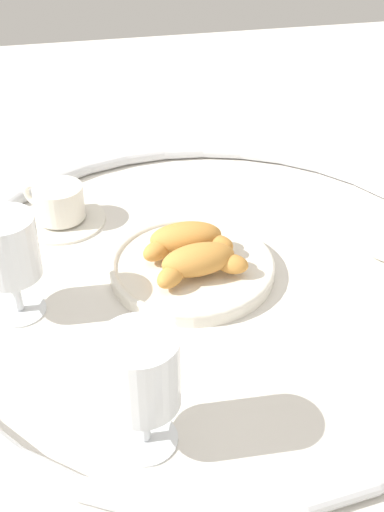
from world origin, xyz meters
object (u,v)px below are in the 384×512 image
at_px(croissant_large, 186,240).
at_px(juice_glass_left, 8,253).
at_px(croissant_small, 199,262).
at_px(coffee_cup_near, 59,207).
at_px(pastry_plate, 192,267).
at_px(juice_glass_right, 141,376).

bearing_deg(croissant_large, juice_glass_left, 13.42).
relative_size(croissant_small, coffee_cup_near, 1.00).
distance_m(pastry_plate, juice_glass_right, 0.30).
height_order(pastry_plate, juice_glass_right, juice_glass_right).
bearing_deg(coffee_cup_near, croissant_large, 138.05).
xyz_separation_m(pastry_plate, juice_glass_left, (0.23, 0.03, 0.08)).
xyz_separation_m(croissant_large, croissant_small, (-0.01, 0.05, 0.00)).
height_order(pastry_plate, croissant_small, croissant_small).
relative_size(croissant_small, juice_glass_left, 0.97).
bearing_deg(juice_glass_left, juice_glass_right, 118.27).
bearing_deg(juice_glass_left, croissant_large, -166.58).
distance_m(pastry_plate, croissant_large, 0.04).
bearing_deg(croissant_large, croissant_small, 95.95).
xyz_separation_m(croissant_small, coffee_cup_near, (0.17, -0.21, -0.01)).
height_order(pastry_plate, croissant_large, croissant_large).
distance_m(croissant_small, coffee_cup_near, 0.27).
distance_m(croissant_large, croissant_small, 0.06).
bearing_deg(pastry_plate, juice_glass_left, 7.51).
relative_size(pastry_plate, croissant_small, 1.67).
relative_size(pastry_plate, croissant_large, 1.66).
bearing_deg(croissant_small, croissant_large, -84.05).
bearing_deg(croissant_small, juice_glass_left, 0.04).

